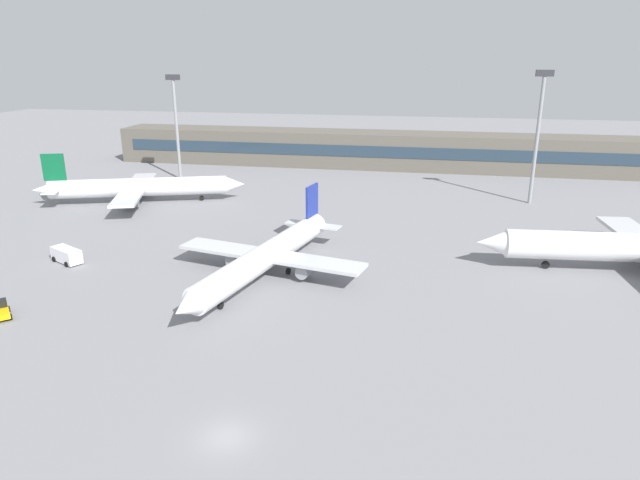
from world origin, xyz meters
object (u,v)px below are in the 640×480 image
(airplane_far, at_px, (141,187))
(floodlight_tower_east, at_px, (538,128))
(service_van_white, at_px, (67,255))
(floodlight_tower_west, at_px, (176,119))
(airplane_near, at_px, (266,257))
(baggage_tug_yellow, at_px, (1,310))

(airplane_far, height_order, floodlight_tower_east, floodlight_tower_east)
(airplane_far, relative_size, floodlight_tower_east, 1.56)
(service_van_white, xyz_separation_m, floodlight_tower_west, (-7.88, 55.45, 12.78))
(airplane_near, bearing_deg, floodlight_tower_east, 49.59)
(floodlight_tower_east, bearing_deg, floodlight_tower_west, 174.25)
(airplane_far, bearing_deg, baggage_tug_yellow, -79.42)
(airplane_far, bearing_deg, airplane_near, -43.25)
(airplane_far, distance_m, floodlight_tower_west, 24.65)
(airplane_near, bearing_deg, baggage_tug_yellow, -146.48)
(airplane_near, height_order, airplane_far, airplane_far)
(airplane_far, bearing_deg, floodlight_tower_west, 94.75)
(airplane_near, xyz_separation_m, floodlight_tower_west, (-37.14, 55.28, 11.03))
(airplane_near, relative_size, airplane_far, 0.95)
(baggage_tug_yellow, distance_m, service_van_white, 17.32)
(service_van_white, height_order, floodlight_tower_east, floodlight_tower_east)
(airplane_far, distance_m, baggage_tug_yellow, 51.28)
(baggage_tug_yellow, relative_size, floodlight_tower_west, 0.15)
(service_van_white, bearing_deg, baggage_tug_yellow, -78.81)
(service_van_white, distance_m, floodlight_tower_west, 57.44)
(airplane_near, distance_m, floodlight_tower_west, 67.50)
(floodlight_tower_west, bearing_deg, service_van_white, -81.91)
(service_van_white, relative_size, floodlight_tower_west, 0.23)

